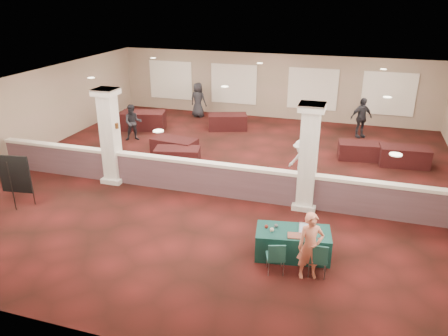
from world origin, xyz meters
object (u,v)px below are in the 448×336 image
(far_table_back_right, at_px, (360,151))
(attendee_d, at_px, (198,100))
(conf_chair_side, at_px, (276,255))
(near_table, at_px, (293,243))
(far_table_back_left, at_px, (143,120))
(attendee_a, at_px, (133,123))
(attendee_b, at_px, (301,163))
(conf_chair_main, at_px, (318,257))
(far_table_front_left, at_px, (174,147))
(attendee_c, at_px, (361,118))
(easel_board, at_px, (15,175))
(far_table_front_right, at_px, (404,156))
(woman, at_px, (310,246))
(far_table_front_center, at_px, (178,157))
(far_table_back_center, at_px, (228,122))

(far_table_back_right, relative_size, attendee_d, 0.92)
(conf_chair_side, xyz_separation_m, attendee_d, (-6.41, 12.05, 0.39))
(near_table, distance_m, far_table_back_left, 11.90)
(attendee_a, xyz_separation_m, attendee_b, (7.59, -2.62, 0.03))
(conf_chair_main, xyz_separation_m, far_table_back_right, (0.74, 8.07, -0.19))
(far_table_front_left, relative_size, attendee_d, 0.99)
(far_table_front_left, bearing_deg, conf_chair_main, -45.04)
(far_table_back_left, bearing_deg, attendee_d, 57.83)
(attendee_c, bearing_deg, easel_board, -167.27)
(far_table_front_right, bearing_deg, far_table_front_left, -169.19)
(woman, distance_m, far_table_front_left, 8.74)
(far_table_front_right, height_order, attendee_a, attendee_a)
(attendee_c, bearing_deg, near_table, -130.99)
(conf_chair_side, xyz_separation_m, far_table_front_center, (-4.80, 5.55, -0.15))
(far_table_front_center, bearing_deg, far_table_back_left, 131.58)
(far_table_back_center, bearing_deg, far_table_back_right, -19.78)
(woman, height_order, far_table_back_center, woman)
(near_table, relative_size, conf_chair_side, 2.17)
(easel_board, distance_m, woman, 8.82)
(far_table_front_left, relative_size, attendee_b, 1.07)
(far_table_front_right, height_order, attendee_c, attendee_c)
(attendee_b, bearing_deg, conf_chair_main, -38.18)
(far_table_front_right, distance_m, attendee_b, 4.57)
(far_table_front_left, bearing_deg, far_table_front_right, 10.81)
(far_table_front_right, relative_size, attendee_b, 1.08)
(conf_chair_main, height_order, far_table_front_center, conf_chair_main)
(far_table_front_left, height_order, attendee_d, attendee_d)
(attendee_d, bearing_deg, woman, 128.96)
(conf_chair_side, relative_size, far_table_back_center, 0.47)
(near_table, relative_size, far_table_front_left, 1.03)
(far_table_front_center, height_order, far_table_back_center, far_table_back_center)
(woman, xyz_separation_m, attendee_b, (-0.91, 4.94, 0.00))
(far_table_front_left, xyz_separation_m, far_table_back_right, (6.97, 1.83, -0.03))
(conf_chair_main, distance_m, woman, 0.35)
(attendee_a, bearing_deg, far_table_back_center, 10.83)
(far_table_back_center, distance_m, attendee_c, 5.99)
(far_table_front_center, xyz_separation_m, far_table_front_right, (8.06, 2.50, 0.02))
(conf_chair_main, bearing_deg, far_table_front_left, 130.12)
(far_table_front_left, xyz_separation_m, attendee_d, (-1.11, 5.63, 0.52))
(conf_chair_main, bearing_deg, far_table_back_right, 79.94)
(far_table_front_right, bearing_deg, far_table_front_center, -162.75)
(near_table, distance_m, conf_chair_main, 0.97)
(far_table_front_center, bearing_deg, attendee_c, 40.68)
(attendee_a, bearing_deg, far_table_front_left, -54.88)
(far_table_back_center, bearing_deg, attendee_b, -52.11)
(far_table_back_left, height_order, attendee_b, attendee_b)
(conf_chair_main, xyz_separation_m, attendee_a, (-8.68, 7.49, 0.27))
(near_table, bearing_deg, easel_board, 169.39)
(attendee_d, bearing_deg, far_table_front_left, 109.16)
(near_table, relative_size, attendee_d, 1.02)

